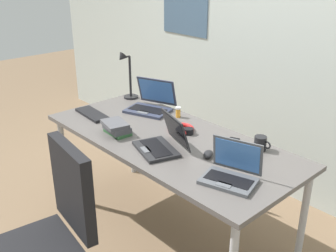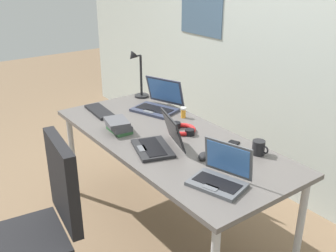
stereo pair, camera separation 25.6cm
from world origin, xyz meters
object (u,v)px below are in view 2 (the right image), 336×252
laptop_front_right (220,176)px  external_keyboard (100,111)px  coffee_mug (259,148)px  laptop_mid_desk (159,143)px  book_stack (118,125)px  headphones (183,129)px  cell_phone (231,145)px  pill_bottle (183,112)px  computer_mouse (203,156)px  office_chair (39,242)px  desk_lamp (138,75)px  laptop_front_left (158,104)px

laptop_front_right → external_keyboard: laptop_front_right is taller
laptop_front_right → coffee_mug: 0.43m
laptop_mid_desk → book_stack: bearing=-170.6°
laptop_front_right → laptop_mid_desk: (-0.52, -0.03, 0.00)m
headphones → coffee_mug: bearing=16.0°
external_keyboard → cell_phone: 1.09m
pill_bottle → book_stack: 0.52m
pill_bottle → computer_mouse: bearing=-28.1°
book_stack → office_chair: office_chair is taller
desk_lamp → pill_bottle: bearing=2.1°
headphones → office_chair: 1.14m
laptop_front_left → external_keyboard: laptop_front_left is taller
laptop_front_right → headphones: (-0.65, 0.26, -0.03)m
computer_mouse → coffee_mug: 0.34m
laptop_front_left → book_stack: 0.49m
external_keyboard → pill_bottle: 0.65m
coffee_mug → pill_bottle: bearing=179.5°
laptop_mid_desk → computer_mouse: bearing=28.1°
cell_phone → coffee_mug: 0.19m
cell_phone → headphones: bearing=176.9°
desk_lamp → computer_mouse: (1.17, -0.29, -0.18)m
laptop_mid_desk → external_keyboard: 0.78m
laptop_mid_desk → pill_bottle: 0.55m
computer_mouse → pill_bottle: 0.66m
pill_bottle → book_stack: bearing=-97.4°
computer_mouse → book_stack: bearing=166.0°
external_keyboard → cell_phone: size_ratio=2.43×
external_keyboard → book_stack: (0.40, -0.06, 0.03)m
headphones → coffee_mug: 0.56m
pill_bottle → laptop_mid_desk: bearing=-54.4°
laptop_mid_desk → pill_bottle: laptop_mid_desk is taller
external_keyboard → book_stack: size_ratio=1.51×
computer_mouse → book_stack: size_ratio=0.44×
pill_bottle → headphones: bearing=-39.4°
desk_lamp → book_stack: bearing=-43.2°
book_stack → office_chair: (0.37, -0.73, -0.39)m
headphones → coffee_mug: coffee_mug is taller
desk_lamp → laptop_front_left: desk_lamp is taller
laptop_front_right → pill_bottle: 0.94m
laptop_front_left → book_stack: size_ratio=1.84×
desk_lamp → coffee_mug: size_ratio=3.54×
coffee_mug → cell_phone: bearing=-164.2°
laptop_mid_desk → external_keyboard: (-0.78, -0.00, -0.03)m
laptop_mid_desk → headphones: (-0.13, 0.29, -0.03)m
coffee_mug → office_chair: 1.36m
computer_mouse → cell_phone: (-0.03, 0.25, -0.01)m
laptop_front_right → external_keyboard: (-1.30, -0.03, -0.03)m
laptop_mid_desk → office_chair: (-0.02, -0.79, -0.39)m
headphones → coffee_mug: size_ratio=1.89×
desk_lamp → computer_mouse: bearing=-13.9°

